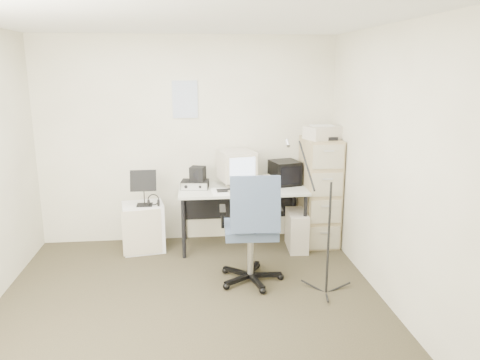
{
  "coord_description": "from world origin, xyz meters",
  "views": [
    {
      "loc": [
        0.03,
        -3.88,
        2.14
      ],
      "look_at": [
        0.55,
        0.95,
        0.95
      ],
      "focal_mm": 35.0,
      "sensor_mm": 36.0,
      "label": 1
    }
  ],
  "objects": [
    {
      "name": "headphones",
      "position": [
        -0.41,
        1.33,
        0.62
      ],
      "size": [
        0.18,
        0.18,
        0.03
      ],
      "primitive_type": "torus",
      "rotation": [
        0.0,
        0.0,
        -0.23
      ],
      "color": "black",
      "rests_on": "side_cart"
    },
    {
      "name": "mouse",
      "position": [
        0.91,
        1.29,
        0.75
      ],
      "size": [
        0.07,
        0.12,
        0.03
      ],
      "primitive_type": "cube",
      "rotation": [
        0.0,
        0.0,
        -0.02
      ],
      "color": "black",
      "rests_on": "desk"
    },
    {
      "name": "printer",
      "position": [
        1.58,
        1.44,
        1.38
      ],
      "size": [
        0.46,
        0.39,
        0.15
      ],
      "primitive_type": "cube",
      "rotation": [
        0.0,
        0.0,
        0.36
      ],
      "color": "#C2B49E",
      "rests_on": "filing_cabinet"
    },
    {
      "name": "mic_stand",
      "position": [
        1.31,
        0.16,
        0.72
      ],
      "size": [
        0.02,
        0.02,
        1.44
      ],
      "primitive_type": "cylinder",
      "rotation": [
        0.0,
        0.0,
        1.58
      ],
      "color": "black",
      "rests_on": "floor"
    },
    {
      "name": "office_chair",
      "position": [
        0.61,
        0.48,
        0.58
      ],
      "size": [
        0.7,
        0.7,
        1.15
      ],
      "primitive_type": "cube",
      "rotation": [
        0.0,
        0.0,
        -0.05
      ],
      "color": "#3A495E",
      "rests_on": "floor"
    },
    {
      "name": "music_stand",
      "position": [
        -0.51,
        1.36,
        0.79
      ],
      "size": [
        0.3,
        0.17,
        0.43
      ],
      "primitive_type": "cube",
      "rotation": [
        0.0,
        0.0,
        -0.05
      ],
      "color": "black",
      "rests_on": "side_cart"
    },
    {
      "name": "crt_monitor",
      "position": [
        0.57,
        1.54,
        0.95
      ],
      "size": [
        0.47,
        0.49,
        0.43
      ],
      "primitive_type": "cube",
      "rotation": [
        0.0,
        0.0,
        0.22
      ],
      "color": "#C2B49E",
      "rests_on": "desk"
    },
    {
      "name": "wall_right",
      "position": [
        1.8,
        0.0,
        1.25
      ],
      "size": [
        0.02,
        3.6,
        2.5
      ],
      "primitive_type": "cube",
      "color": "silver",
      "rests_on": "ground"
    },
    {
      "name": "radio_receiver",
      "position": [
        0.07,
        1.5,
        0.78
      ],
      "size": [
        0.35,
        0.27,
        0.09
      ],
      "primitive_type": "cube",
      "rotation": [
        0.0,
        0.0,
        -0.13
      ],
      "color": "black",
      "rests_on": "desk"
    },
    {
      "name": "pc_tower",
      "position": [
        1.27,
        1.3,
        0.23
      ],
      "size": [
        0.24,
        0.5,
        0.45
      ],
      "primitive_type": "cube",
      "rotation": [
        0.0,
        0.0,
        -0.06
      ],
      "color": "#C2B49E",
      "rests_on": "floor"
    },
    {
      "name": "ceiling",
      "position": [
        0.0,
        0.0,
        2.5
      ],
      "size": [
        3.6,
        3.6,
        0.01
      ],
      "primitive_type": "cube",
      "color": "white",
      "rests_on": "ground"
    },
    {
      "name": "wall_front",
      "position": [
        0.0,
        -1.8,
        1.25
      ],
      "size": [
        3.6,
        0.02,
        2.5
      ],
      "primitive_type": "cube",
      "color": "silver",
      "rests_on": "ground"
    },
    {
      "name": "desk_speaker",
      "position": [
        0.93,
        1.52,
        0.8
      ],
      "size": [
        0.09,
        0.09,
        0.14
      ],
      "primitive_type": "cube",
      "rotation": [
        0.0,
        0.0,
        0.32
      ],
      "color": "#BFB499",
      "rests_on": "desk"
    },
    {
      "name": "crt_tv",
      "position": [
        1.17,
        1.58,
        0.87
      ],
      "size": [
        0.38,
        0.4,
        0.29
      ],
      "primitive_type": "cube",
      "rotation": [
        0.0,
        0.0,
        0.24
      ],
      "color": "black",
      "rests_on": "desk"
    },
    {
      "name": "wall_back",
      "position": [
        0.0,
        1.8,
        1.25
      ],
      "size": [
        3.6,
        0.02,
        2.5
      ],
      "primitive_type": "cube",
      "color": "silver",
      "rests_on": "ground"
    },
    {
      "name": "wall_calendar",
      "position": [
        -0.02,
        1.79,
        1.75
      ],
      "size": [
        0.3,
        0.02,
        0.44
      ],
      "primitive_type": "cube",
      "color": "white",
      "rests_on": "wall_back"
    },
    {
      "name": "floor",
      "position": [
        0.0,
        0.0,
        -0.01
      ],
      "size": [
        3.6,
        3.6,
        0.01
      ],
      "primitive_type": "cube",
      "color": "#2F2C1D",
      "rests_on": "ground"
    },
    {
      "name": "keyboard",
      "position": [
        0.65,
        1.25,
        0.74
      ],
      "size": [
        0.47,
        0.26,
        0.02
      ],
      "primitive_type": "cube",
      "rotation": [
        0.0,
        0.0,
        0.25
      ],
      "color": "#C2B49E",
      "rests_on": "desk"
    },
    {
      "name": "side_cart",
      "position": [
        -0.54,
        1.44,
        0.29
      ],
      "size": [
        0.52,
        0.44,
        0.57
      ],
      "primitive_type": "cube",
      "rotation": [
        0.0,
        0.0,
        0.17
      ],
      "color": "silver",
      "rests_on": "floor"
    },
    {
      "name": "papers",
      "position": [
        0.36,
        1.27,
        0.74
      ],
      "size": [
        0.22,
        0.29,
        0.02
      ],
      "primitive_type": "cube",
      "rotation": [
        0.0,
        0.0,
        0.05
      ],
      "color": "white",
      "rests_on": "desk"
    },
    {
      "name": "radio_speaker",
      "position": [
        0.11,
        1.51,
        0.9
      ],
      "size": [
        0.21,
        0.2,
        0.17
      ],
      "primitive_type": "cube",
      "rotation": [
        0.0,
        0.0,
        -0.32
      ],
      "color": "black",
      "rests_on": "radio_receiver"
    },
    {
      "name": "desk",
      "position": [
        0.63,
        1.45,
        0.36
      ],
      "size": [
        1.5,
        0.7,
        0.73
      ],
      "primitive_type": "cube",
      "color": "beige",
      "rests_on": "floor"
    },
    {
      "name": "filing_cabinet",
      "position": [
        1.58,
        1.48,
        0.65
      ],
      "size": [
        0.4,
        0.6,
        1.3
      ],
      "primitive_type": "cube",
      "color": "tan",
      "rests_on": "floor"
    }
  ]
}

